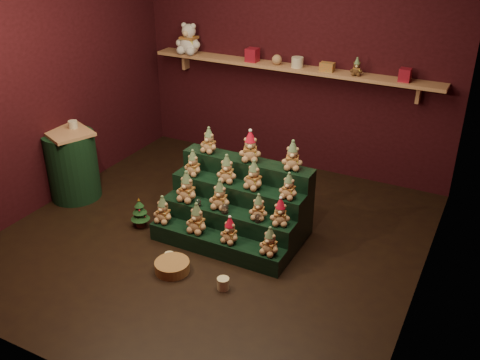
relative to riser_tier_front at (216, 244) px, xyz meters
The scene contains 41 objects.
ground 0.29m from the riser_tier_front, 127.99° to the left, with size 4.00×4.00×0.00m, color black.
back_wall 2.62m from the riser_tier_front, 94.27° to the left, with size 4.00×0.10×2.80m, color black.
front_wall 2.26m from the riser_tier_front, 95.27° to the right, with size 4.00×0.10×2.80m, color black.
left_wall 2.59m from the riser_tier_front, behind, with size 0.10×4.00×2.80m, color black.
right_wall 2.30m from the riser_tier_front, ahead, with size 0.10×4.00×2.80m, color black.
back_shelf 2.42m from the riser_tier_front, 94.63° to the left, with size 3.60×0.26×0.24m.
riser_tier_front is the anchor object (origin of this frame).
riser_tier_midfront 0.24m from the riser_tier_front, 90.00° to the left, with size 1.40×0.22×0.36m, color black.
riser_tier_midback 0.48m from the riser_tier_front, 90.00° to the left, with size 1.40×0.22×0.54m, color black.
riser_tier_back 0.71m from the riser_tier_front, 90.00° to the left, with size 1.40×0.22×0.72m, color black.
teddy_0 0.64m from the riser_tier_front, behind, with size 0.20×0.18×0.28m, color tan, non-canonical shape.
teddy_1 0.32m from the riser_tier_front, behind, with size 0.21×0.19×0.30m, color tan, non-canonical shape.
teddy_2 0.27m from the riser_tier_front, ahead, with size 0.18×0.17×0.26m, color tan, non-canonical shape.
teddy_3 0.61m from the riser_tier_front, ahead, with size 0.19×0.17×0.27m, color tan, non-canonical shape.
teddy_4 0.65m from the riser_tier_front, 154.60° to the left, with size 0.22×0.20×0.31m, color tan, non-canonical shape.
teddy_5 0.48m from the riser_tier_front, 109.25° to the left, with size 0.21×0.19×0.29m, color tan, non-canonical shape.
teddy_6 0.57m from the riser_tier_front, 33.53° to the left, with size 0.18×0.16×0.25m, color tan, non-canonical shape.
teddy_7 0.72m from the riser_tier_front, 21.77° to the left, with size 0.19×0.17×0.26m, color tan, non-canonical shape.
teddy_8 0.88m from the riser_tier_front, 139.51° to the left, with size 0.19×0.17×0.26m, color tan, non-canonical shape.
teddy_9 0.75m from the riser_tier_front, 105.09° to the left, with size 0.20×0.18×0.28m, color tan, non-canonical shape.
teddy_10 0.76m from the riser_tier_front, 67.96° to the left, with size 0.21×0.18×0.29m, color tan, non-canonical shape.
teddy_11 0.90m from the riser_tier_front, 37.36° to the left, with size 0.18×0.16×0.25m, color tan, non-canonical shape.
teddy_12 1.09m from the riser_tier_front, 123.94° to the left, with size 0.19×0.17×0.26m, color tan, non-canonical shape.
teddy_13 1.02m from the riser_tier_front, 87.13° to the left, with size 0.22×0.20×0.31m, color tan, non-canonical shape.
teddy_14 1.13m from the riser_tier_front, 54.52° to the left, with size 0.20×0.18×0.29m, color tan, non-canonical shape.
snow_globe_a 0.45m from the riser_tier_front, 150.87° to the left, with size 0.06×0.06×0.08m.
snow_globe_b 0.36m from the riser_tier_front, 85.83° to the left, with size 0.07×0.07×0.10m.
snow_globe_c 0.51m from the riser_tier_front, 23.53° to the left, with size 0.06×0.06×0.08m.
side_table 2.04m from the riser_tier_front, behind, with size 0.66×0.61×0.81m.
table_ornament 2.17m from the riser_tier_front, behind, with size 0.10×0.10×0.08m, color beige.
mini_christmas_tree 0.94m from the riser_tier_front, behind, with size 0.20×0.20×0.34m.
mug_left 0.46m from the riser_tier_front, 132.91° to the right, with size 0.09×0.09×0.09m, color beige.
mug_right 0.56m from the riser_tier_front, 54.08° to the right, with size 0.11×0.11×0.11m, color beige.
wicker_basket 0.50m from the riser_tier_front, 114.98° to the right, with size 0.32×0.32×0.10m, color olive.
white_bear 2.96m from the riser_tier_front, 126.77° to the left, with size 0.34×0.31×0.48m, color white, non-canonical shape.
brown_bear 2.53m from the riser_tier_front, 72.54° to the left, with size 0.14×0.12×0.19m, color #4C3119, non-canonical shape.
gift_tin_red_a 2.53m from the riser_tier_front, 107.35° to the left, with size 0.14×0.14×0.16m, color maroon.
gift_tin_cream 2.44m from the riser_tier_front, 91.69° to the left, with size 0.14×0.14×0.12m, color beige.
gift_tin_red_b 2.71m from the riser_tier_front, 60.37° to the left, with size 0.12×0.12×0.14m, color maroon.
shelf_plush_ball 2.46m from the riser_tier_front, 98.84° to the left, with size 0.12×0.12×0.12m, color tan.
scarf_gift_box 2.45m from the riser_tier_front, 81.65° to the left, with size 0.16×0.10×0.10m, color #CA511C.
Camera 1 is at (2.36, -3.93, 2.97)m, focal length 40.00 mm.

